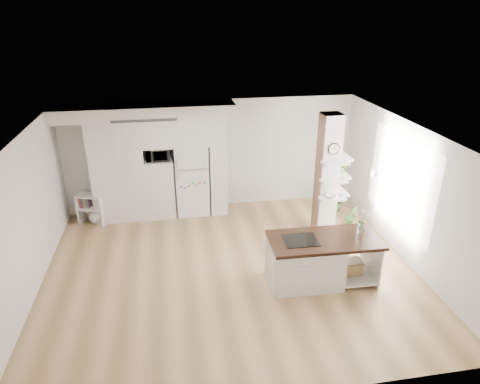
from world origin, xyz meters
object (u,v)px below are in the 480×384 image
(refrigerator, at_px, (192,179))
(floor_plant_a, at_px, (351,216))
(kitchen_island, at_px, (311,260))
(bookshelf, at_px, (93,211))

(refrigerator, xyz_separation_m, floor_plant_a, (3.52, -1.38, -0.61))
(refrigerator, bearing_deg, kitchen_island, -59.74)
(kitchen_island, relative_size, bookshelf, 2.80)
(kitchen_island, bearing_deg, refrigerator, 121.76)
(refrigerator, height_order, floor_plant_a, refrigerator)
(refrigerator, bearing_deg, floor_plant_a, -21.43)
(floor_plant_a, bearing_deg, kitchen_island, -130.13)
(kitchen_island, distance_m, floor_plant_a, 2.50)
(refrigerator, bearing_deg, bookshelf, -175.28)
(kitchen_island, xyz_separation_m, bookshelf, (-4.24, 3.10, -0.15))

